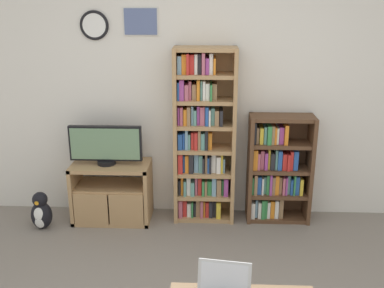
{
  "coord_description": "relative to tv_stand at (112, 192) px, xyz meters",
  "views": [
    {
      "loc": [
        0.06,
        -2.2,
        2.13
      ],
      "look_at": [
        -0.08,
        1.15,
        1.03
      ],
      "focal_mm": 42.0,
      "sensor_mm": 36.0,
      "label": 1
    }
  ],
  "objects": [
    {
      "name": "bookshelf_tall",
      "position": [
        0.89,
        0.1,
        0.53
      ],
      "size": [
        0.59,
        0.3,
        1.71
      ],
      "color": "tan",
      "rests_on": "ground_plane"
    },
    {
      "name": "penguin_figurine",
      "position": [
        -0.65,
        -0.22,
        -0.13
      ],
      "size": [
        0.2,
        0.18,
        0.37
      ],
      "color": "black",
      "rests_on": "ground_plane"
    },
    {
      "name": "tv_stand",
      "position": [
        0.0,
        0.0,
        0.0
      ],
      "size": [
        0.76,
        0.42,
        0.59
      ],
      "color": "tan",
      "rests_on": "ground_plane"
    },
    {
      "name": "television",
      "position": [
        -0.04,
        0.0,
        0.49
      ],
      "size": [
        0.7,
        0.18,
        0.38
      ],
      "color": "black",
      "rests_on": "tv_stand"
    },
    {
      "name": "bookshelf_short",
      "position": [
        1.62,
        0.1,
        0.22
      ],
      "size": [
        0.62,
        0.29,
        1.07
      ],
      "color": "brown",
      "rests_on": "ground_plane"
    },
    {
      "name": "wall_back",
      "position": [
        0.9,
        0.28,
        1.01
      ],
      "size": [
        6.94,
        0.09,
        2.6
      ],
      "color": "silver",
      "rests_on": "ground_plane"
    }
  ]
}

